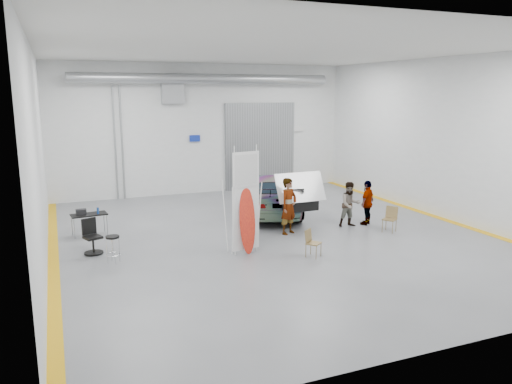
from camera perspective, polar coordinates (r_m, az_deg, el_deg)
name	(u,v)px	position (r m, az deg, el deg)	size (l,w,h in m)	color
ground	(274,236)	(16.73, 2.06, -5.06)	(16.00, 16.00, 0.00)	slate
room_shell	(256,110)	(18.19, -0.05, 9.33)	(14.02, 16.18, 6.01)	silver
sedan_car	(271,194)	(19.73, 1.75, -0.20)	(2.16, 5.29, 1.53)	silver
person_a	(289,206)	(16.81, 3.76, -1.62)	(0.70, 0.46, 1.92)	#987553
person_b	(350,204)	(18.01, 10.70, -1.40)	(0.79, 0.61, 1.62)	#466F81
person_c	(367,203)	(18.40, 12.60, -1.19)	(0.94, 0.39, 1.63)	#984732
surfboard_display	(245,211)	(14.63, -1.26, -2.16)	(0.91, 0.37, 3.23)	white
folding_chair_near	(313,248)	(14.73, 6.56, -6.43)	(0.53, 0.58, 0.81)	brown
folding_chair_far	(389,224)	(17.74, 14.96, -3.58)	(0.56, 0.67, 0.87)	brown
shop_stool	(113,250)	(14.65, -16.01, -6.34)	(0.40, 0.40, 0.79)	black
work_table	(87,214)	(17.58, -18.76, -2.41)	(1.21, 0.71, 0.94)	gray
office_chair	(93,239)	(15.64, -18.16, -5.08)	(0.59, 0.62, 1.04)	black
trunk_lid	(299,185)	(17.46, 4.94, 0.85)	(1.79, 1.09, 0.04)	silver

